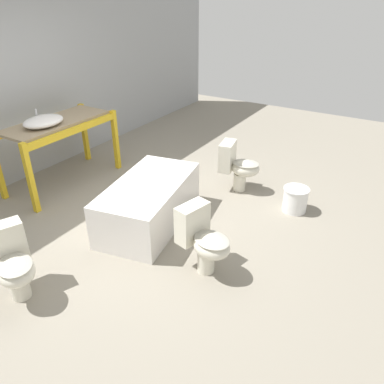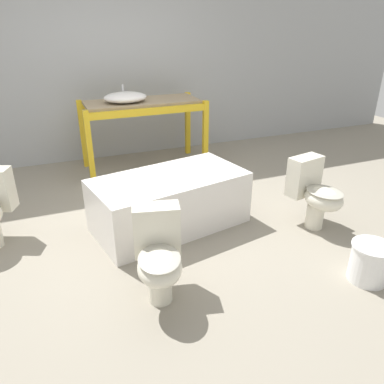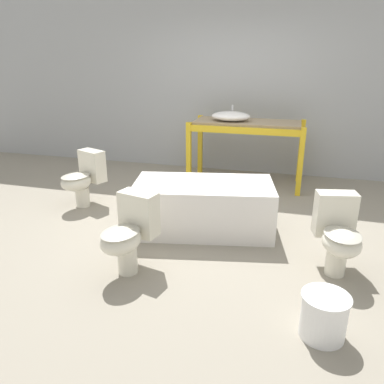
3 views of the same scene
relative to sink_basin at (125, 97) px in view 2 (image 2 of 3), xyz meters
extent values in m
plane|color=gray|center=(-0.08, -1.45, -1.03)|extent=(12.00, 12.00, 0.00)
cube|color=#9EA0A3|center=(-0.08, 0.75, 0.57)|extent=(10.80, 0.08, 3.20)
cube|color=gold|center=(-0.56, -0.28, -0.55)|extent=(0.07, 0.07, 0.96)
cube|color=gold|center=(1.04, -0.28, -0.55)|extent=(0.07, 0.07, 0.96)
cube|color=gold|center=(-0.56, 0.40, -0.55)|extent=(0.07, 0.07, 0.96)
cube|color=gold|center=(1.04, 0.40, -0.55)|extent=(0.07, 0.07, 0.96)
cube|color=gold|center=(0.24, -0.28, -0.15)|extent=(1.61, 0.06, 0.09)
cube|color=gold|center=(0.24, 0.40, -0.15)|extent=(1.61, 0.06, 0.09)
cube|color=#998466|center=(0.24, 0.06, -0.09)|extent=(1.54, 0.62, 0.04)
ellipsoid|color=white|center=(0.00, 0.00, 0.00)|extent=(0.57, 0.42, 0.14)
cylinder|color=silver|center=(0.00, 0.12, 0.11)|extent=(0.02, 0.02, 0.08)
cube|color=white|center=(0.01, -1.72, -0.76)|extent=(1.65, 1.06, 0.56)
cube|color=beige|center=(0.01, -1.72, -0.59)|extent=(1.55, 0.96, 0.24)
cylinder|color=silver|center=(-0.43, -2.78, -0.90)|extent=(0.18, 0.18, 0.26)
ellipsoid|color=silver|center=(-0.45, -2.85, -0.68)|extent=(0.41, 0.47, 0.22)
ellipsoid|color=#B3AF9F|center=(-0.45, -2.85, -0.60)|extent=(0.39, 0.45, 0.03)
cube|color=silver|center=(-0.38, -2.59, -0.53)|extent=(0.39, 0.26, 0.41)
cylinder|color=silver|center=(1.39, -2.31, -0.90)|extent=(0.18, 0.18, 0.26)
ellipsoid|color=silver|center=(1.40, -2.38, -0.68)|extent=(0.40, 0.46, 0.22)
ellipsoid|color=#B3AF9F|center=(1.40, -2.38, -0.60)|extent=(0.38, 0.44, 0.03)
cube|color=silver|center=(1.35, -2.12, -0.53)|extent=(0.38, 0.24, 0.41)
cylinder|color=white|center=(1.24, -3.19, -0.87)|extent=(0.31, 0.31, 0.33)
cylinder|color=white|center=(1.24, -3.19, -0.71)|extent=(0.34, 0.34, 0.02)
camera|label=1|loc=(-3.11, -4.26, 1.58)|focal=35.00mm
camera|label=2|loc=(-1.06, -4.99, 0.94)|focal=35.00mm
camera|label=3|loc=(0.93, -5.50, 0.83)|focal=35.00mm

